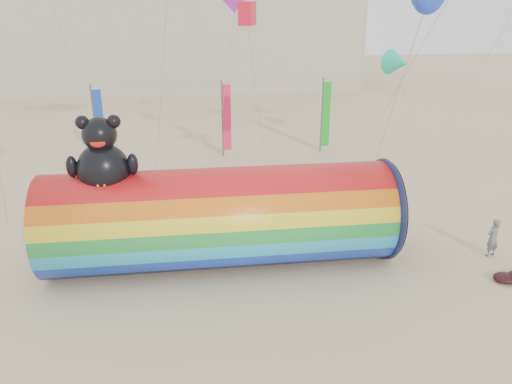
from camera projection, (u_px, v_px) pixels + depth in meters
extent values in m
plane|color=#CCB58C|center=(249.00, 259.00, 20.76)|extent=(160.00, 160.00, 0.00)
cube|color=#B7AD99|center=(99.00, 1.00, 58.22)|extent=(60.00, 15.00, 20.00)
cylinder|color=red|center=(222.00, 217.00, 19.82)|extent=(13.71, 4.00, 4.00)
torus|color=#0F1438|center=(384.00, 209.00, 20.67)|extent=(0.27, 4.19, 4.19)
cylinder|color=black|center=(387.00, 208.00, 20.69)|extent=(0.07, 3.96, 3.96)
ellipsoid|color=black|center=(104.00, 170.00, 18.50)|extent=(1.95, 1.75, 2.06)
ellipsoid|color=#EFA619|center=(101.00, 179.00, 17.96)|extent=(1.01, 0.44, 0.88)
sphere|color=black|center=(99.00, 134.00, 18.01)|extent=(1.26, 1.26, 1.26)
sphere|color=black|center=(82.00, 122.00, 17.78)|extent=(0.50, 0.50, 0.50)
sphere|color=black|center=(114.00, 121.00, 17.92)|extent=(0.50, 0.50, 0.50)
ellipsoid|color=red|center=(98.00, 143.00, 17.60)|extent=(0.55, 0.20, 0.35)
ellipsoid|color=black|center=(72.00, 167.00, 18.18)|extent=(0.41, 0.41, 0.82)
ellipsoid|color=black|center=(133.00, 164.00, 18.45)|extent=(0.41, 0.41, 0.82)
imported|color=slate|center=(493.00, 238.00, 20.73)|extent=(0.72, 0.59, 1.69)
ellipsoid|color=#3E0B11|center=(505.00, 278.00, 19.05)|extent=(0.91, 0.77, 0.32)
cylinder|color=#59595E|center=(95.00, 126.00, 31.82)|extent=(0.10, 0.10, 5.20)
cube|color=#1740B3|center=(100.00, 125.00, 31.84)|extent=(0.56, 0.06, 4.50)
cylinder|color=#59595E|center=(222.00, 119.00, 33.69)|extent=(0.10, 0.10, 5.20)
cube|color=#F62259|center=(227.00, 118.00, 33.71)|extent=(0.56, 0.06, 4.50)
cylinder|color=#59595E|center=(322.00, 115.00, 34.68)|extent=(0.10, 0.10, 5.20)
cube|color=green|center=(326.00, 115.00, 34.71)|extent=(0.56, 0.06, 4.50)
cube|color=red|center=(247.00, 14.00, 26.42)|extent=(0.75, 0.75, 1.21)
cone|color=#17BB96|center=(398.00, 63.00, 30.57)|extent=(1.55, 1.55, 1.40)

